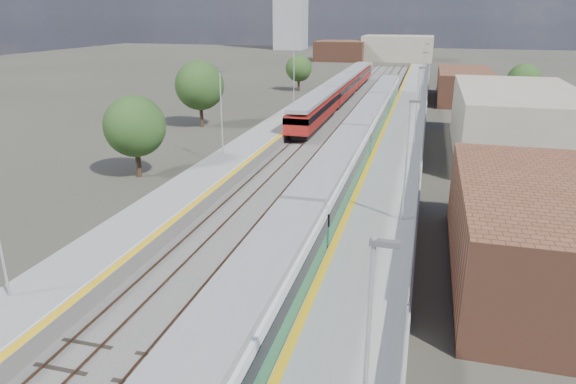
% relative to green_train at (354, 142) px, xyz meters
% --- Properties ---
extents(ground, '(320.00, 320.00, 0.00)m').
position_rel_green_train_xyz_m(ground, '(-1.50, 13.54, -2.24)').
color(ground, '#47443A').
rests_on(ground, ground).
extents(ballast_bed, '(10.50, 155.00, 0.06)m').
position_rel_green_train_xyz_m(ballast_bed, '(-3.75, 16.04, -2.21)').
color(ballast_bed, '#565451').
rests_on(ballast_bed, ground).
extents(tracks, '(8.96, 160.00, 0.17)m').
position_rel_green_train_xyz_m(tracks, '(-3.15, 17.72, -2.13)').
color(tracks, '#4C3323').
rests_on(tracks, ground).
extents(platform_right, '(4.70, 155.00, 8.52)m').
position_rel_green_train_xyz_m(platform_right, '(3.78, 16.04, -1.70)').
color(platform_right, slate).
rests_on(platform_right, ground).
extents(platform_left, '(4.30, 155.00, 8.52)m').
position_rel_green_train_xyz_m(platform_left, '(-10.55, 16.03, -1.72)').
color(platform_left, slate).
rests_on(platform_left, ground).
extents(buildings, '(72.00, 185.50, 40.00)m').
position_rel_green_train_xyz_m(buildings, '(-19.62, 102.14, 8.47)').
color(buildings, brown).
rests_on(buildings, ground).
extents(green_train, '(2.89, 80.40, 3.18)m').
position_rel_green_train_xyz_m(green_train, '(0.00, 0.00, 0.00)').
color(green_train, black).
rests_on(green_train, ground).
extents(red_train, '(2.85, 57.71, 3.59)m').
position_rel_green_train_xyz_m(red_train, '(-7.00, 34.92, -0.12)').
color(red_train, black).
rests_on(red_train, ground).
extents(tree_a, '(5.11, 5.11, 6.92)m').
position_rel_green_train_xyz_m(tree_a, '(-17.23, -7.85, 2.12)').
color(tree_a, '#382619').
rests_on(tree_a, ground).
extents(tree_b, '(5.89, 5.89, 7.98)m').
position_rel_green_train_xyz_m(tree_b, '(-20.49, 12.36, 2.79)').
color(tree_b, '#382619').
rests_on(tree_b, ground).
extents(tree_c, '(4.64, 4.64, 6.29)m').
position_rel_green_train_xyz_m(tree_c, '(-16.45, 45.40, 1.72)').
color(tree_c, '#382619').
rests_on(tree_c, ground).
extents(tree_d, '(4.84, 4.84, 6.55)m').
position_rel_green_train_xyz_m(tree_d, '(19.16, 35.35, 1.88)').
color(tree_d, '#382619').
rests_on(tree_d, ground).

